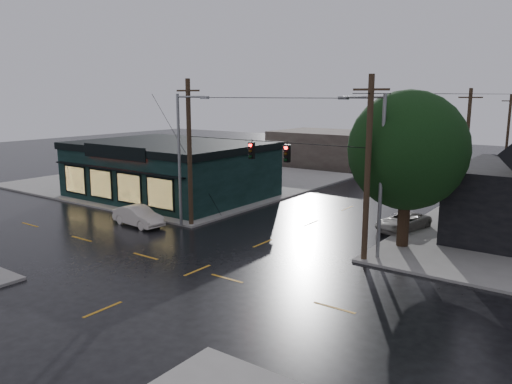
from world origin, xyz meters
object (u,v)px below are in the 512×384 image
Objects in this scene: utility_pole_ne at (364,261)px; sedan_cream at (138,216)px; utility_pole_nw at (191,226)px; suv_silver at (403,222)px; corner_tree at (407,151)px.

sedan_cream is (-16.04, -2.15, 0.70)m from utility_pole_ne.
suv_silver is (12.50, 7.51, 0.61)m from utility_pole_nw.
utility_pole_nw is 3.79m from sedan_cream.
corner_tree reaches higher than utility_pole_nw.
utility_pole_nw is at bearing 180.00° from utility_pole_ne.
sedan_cream is at bearing -172.37° from utility_pole_ne.
corner_tree reaches higher than suv_silver.
sedan_cream is at bearing -161.00° from corner_tree.
utility_pole_nw is 2.40× the size of sedan_cream.
corner_tree is 2.18× the size of sedan_cream.
corner_tree is 6.67m from suv_silver.
sedan_cream is (-16.89, -5.81, -5.20)m from corner_tree.
utility_pole_ne is (-0.85, -3.67, -5.89)m from corner_tree.
utility_pole_ne is at bearing -77.48° from sedan_cream.
utility_pole_ne is (13.00, 0.00, 0.00)m from utility_pole_nw.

